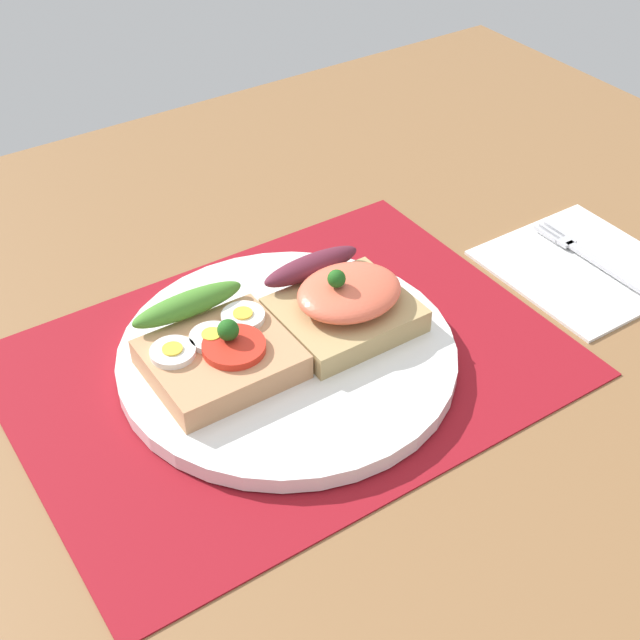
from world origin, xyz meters
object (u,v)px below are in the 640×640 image
plate (287,355)px  fork (588,256)px  sandwich_salmon (344,302)px  napkin (583,266)px  sandwich_egg_tomato (216,349)px

plate → fork: plate is taller
sandwich_salmon → napkin: size_ratio=0.69×
plate → sandwich_salmon: bearing=3.3°
fork → napkin: bearing=-158.2°
sandwich_egg_tomato → napkin: 34.19cm
plate → sandwich_egg_tomato: (-5.24, 1.41, 2.15)cm
sandwich_salmon → napkin: bearing=-9.9°
plate → sandwich_egg_tomato: size_ratio=2.48×
plate → napkin: plate is taller
sandwich_salmon → fork: (24.01, -3.60, -2.83)cm
sandwich_egg_tomato → fork: sandwich_egg_tomato is taller
sandwich_egg_tomato → plate: bearing=-15.1°
sandwich_egg_tomato → fork: (34.69, -4.71, -2.35)cm
plate → sandwich_salmon: sandwich_salmon is taller
sandwich_salmon → fork: size_ratio=0.79×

